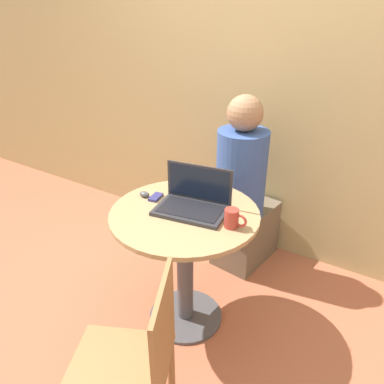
% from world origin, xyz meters
% --- Properties ---
extents(ground_plane, '(12.00, 12.00, 0.00)m').
position_xyz_m(ground_plane, '(0.00, 0.00, 0.00)').
color(ground_plane, '#B26042').
extents(back_wall, '(7.00, 0.05, 2.60)m').
position_xyz_m(back_wall, '(0.00, 1.02, 1.30)').
color(back_wall, tan).
rests_on(back_wall, ground_plane).
extents(round_table, '(0.80, 0.80, 0.75)m').
position_xyz_m(round_table, '(0.00, 0.00, 0.54)').
color(round_table, '#4C4C51').
rests_on(round_table, ground_plane).
extents(laptop, '(0.40, 0.29, 0.22)m').
position_xyz_m(laptop, '(0.03, 0.05, 0.79)').
color(laptop, '#2D2D33').
rests_on(laptop, round_table).
extents(cell_phone, '(0.06, 0.10, 0.02)m').
position_xyz_m(cell_phone, '(-0.22, 0.04, 0.76)').
color(cell_phone, navy).
rests_on(cell_phone, round_table).
extents(computer_mouse, '(0.06, 0.04, 0.03)m').
position_xyz_m(computer_mouse, '(-0.29, 0.02, 0.76)').
color(computer_mouse, '#4C4C51').
rests_on(computer_mouse, round_table).
extents(coffee_cup, '(0.12, 0.07, 0.10)m').
position_xyz_m(coffee_cup, '(0.28, 0.00, 0.80)').
color(coffee_cup, '#B2382D').
rests_on(coffee_cup, round_table).
extents(chair_empty, '(0.53, 0.53, 0.86)m').
position_xyz_m(chair_empty, '(0.21, -0.70, 0.45)').
color(chair_empty, '#9E7042').
rests_on(chair_empty, ground_plane).
extents(person_seated, '(0.37, 0.53, 1.25)m').
position_xyz_m(person_seated, '(0.04, 0.68, 0.53)').
color(person_seated, brown).
rests_on(person_seated, ground_plane).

